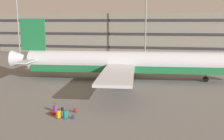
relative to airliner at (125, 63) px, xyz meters
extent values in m
plane|color=slate|center=(0.73, -2.81, -2.94)|extent=(600.00, 600.00, 0.00)
cube|color=gray|center=(0.73, 47.78, 3.26)|extent=(165.35, 21.98, 12.40)
cube|color=#2D2D33|center=(0.73, 36.69, -0.88)|extent=(163.70, 0.24, 0.70)
cube|color=#2D2D33|center=(0.73, 36.69, 3.26)|extent=(163.70, 0.24, 0.70)
cube|color=#2D2D33|center=(0.73, 36.69, 7.39)|extent=(163.70, 0.24, 0.70)
cylinder|color=silver|center=(0.42, 0.03, 0.18)|extent=(34.00, 5.98, 3.59)
cube|color=#1E723F|center=(0.42, 0.03, -0.81)|extent=(32.64, 5.81, 1.15)
cone|color=silver|center=(-17.71, -1.26, 0.45)|extent=(4.50, 3.17, 2.87)
cube|color=#1E723F|center=(-15.86, -1.13, 4.66)|extent=(4.32, 0.66, 5.38)
cube|color=silver|center=(-15.70, 2.30, 0.63)|extent=(2.18, 5.50, 0.20)
cube|color=silver|center=(-15.22, -4.50, 0.63)|extent=(2.18, 5.50, 0.20)
cube|color=silver|center=(-1.21, 8.83, -0.09)|extent=(5.40, 14.48, 0.36)
cube|color=silver|center=(0.05, -8.92, -0.09)|extent=(5.40, 14.48, 0.36)
cylinder|color=#9E9EA3|center=(-0.53, 6.32, -1.38)|extent=(2.70, 2.15, 1.97)
cylinder|color=#9E9EA3|center=(0.37, -6.33, -1.38)|extent=(2.70, 2.15, 1.97)
cylinder|color=black|center=(13.24, 0.94, -2.49)|extent=(0.92, 0.41, 0.90)
cylinder|color=slate|center=(13.24, 0.94, -1.83)|extent=(0.20, 0.20, 1.33)
cylinder|color=black|center=(-1.04, 1.45, -2.49)|extent=(0.92, 0.41, 0.90)
cylinder|color=slate|center=(-1.04, 1.45, -1.83)|extent=(0.20, 0.20, 1.33)
cylinder|color=black|center=(-0.83, -1.59, -2.49)|extent=(0.92, 0.41, 0.90)
cylinder|color=slate|center=(-0.83, -1.59, -1.83)|extent=(0.20, 0.20, 1.33)
cylinder|color=gray|center=(-35.86, 29.08, 7.42)|extent=(0.36, 0.36, 20.72)
cylinder|color=gray|center=(1.88, 29.08, 8.28)|extent=(0.36, 0.36, 22.45)
cube|color=#B21E23|center=(-5.52, -17.80, -2.81)|extent=(0.76, 0.77, 0.26)
cube|color=black|center=(-5.27, -18.07, -2.81)|extent=(0.16, 0.16, 0.02)
cube|color=#72388C|center=(-5.64, -16.96, -2.57)|extent=(0.36, 0.45, 0.65)
cylinder|color=#333338|center=(-5.69, -16.84, -2.14)|extent=(0.02, 0.02, 0.20)
cylinder|color=#333338|center=(-5.75, -17.04, -2.14)|extent=(0.02, 0.02, 0.20)
cube|color=black|center=(-5.72, -16.94, -2.04)|extent=(0.09, 0.21, 0.02)
cylinder|color=black|center=(-5.50, -16.84, -2.92)|extent=(0.05, 0.03, 0.05)
cylinder|color=black|center=(-5.59, -17.14, -2.92)|extent=(0.05, 0.03, 0.05)
cylinder|color=black|center=(-5.70, -16.78, -2.92)|extent=(0.05, 0.03, 0.05)
cylinder|color=black|center=(-5.79, -17.08, -2.92)|extent=(0.05, 0.03, 0.05)
cube|color=#147266|center=(-3.79, -18.76, -2.50)|extent=(0.40, 0.50, 0.79)
cylinder|color=#333338|center=(-3.79, -18.91, -2.06)|extent=(0.02, 0.02, 0.09)
cylinder|color=#333338|center=(-3.67, -18.68, -2.06)|extent=(0.02, 0.02, 0.09)
cube|color=black|center=(-3.73, -18.79, -2.01)|extent=(0.14, 0.24, 0.02)
cylinder|color=black|center=(-3.94, -18.89, -2.92)|extent=(0.05, 0.04, 0.05)
cylinder|color=black|center=(-3.78, -18.56, -2.92)|extent=(0.05, 0.04, 0.05)
cylinder|color=black|center=(-3.79, -18.97, -2.92)|extent=(0.05, 0.04, 0.05)
cylinder|color=black|center=(-3.63, -18.64, -2.92)|extent=(0.05, 0.04, 0.05)
cube|color=orange|center=(-4.52, -18.78, -2.52)|extent=(0.46, 0.54, 0.74)
cylinder|color=#333338|center=(-4.51, -18.93, -2.11)|extent=(0.02, 0.02, 0.10)
cylinder|color=#333338|center=(-4.39, -18.70, -2.11)|extent=(0.02, 0.02, 0.10)
cube|color=black|center=(-4.45, -18.82, -2.06)|extent=(0.14, 0.24, 0.02)
cylinder|color=black|center=(-4.71, -18.89, -2.92)|extent=(0.05, 0.04, 0.05)
cylinder|color=black|center=(-4.53, -18.56, -2.92)|extent=(0.05, 0.04, 0.05)
cylinder|color=black|center=(-4.51, -19.00, -2.92)|extent=(0.05, 0.04, 0.05)
cylinder|color=black|center=(-4.34, -18.66, -2.92)|extent=(0.05, 0.04, 0.05)
ellipsoid|color=navy|center=(-3.04, -18.67, -2.74)|extent=(0.35, 0.30, 0.40)
ellipsoid|color=navy|center=(-3.07, -18.76, -2.80)|extent=(0.23, 0.16, 0.18)
torus|color=black|center=(-3.03, -18.64, -2.53)|extent=(0.08, 0.04, 0.08)
cube|color=black|center=(-2.93, -18.61, -2.74)|extent=(0.04, 0.04, 0.34)
cube|color=black|center=(-3.08, -18.56, -2.74)|extent=(0.04, 0.04, 0.34)
ellipsoid|color=black|center=(-4.94, -16.65, -2.71)|extent=(0.37, 0.40, 0.47)
ellipsoid|color=black|center=(-5.01, -16.60, -2.78)|extent=(0.22, 0.25, 0.21)
torus|color=black|center=(-4.92, -16.66, -2.46)|extent=(0.06, 0.07, 0.08)
cube|color=black|center=(-4.94, -16.78, -2.71)|extent=(0.04, 0.04, 0.40)
cube|color=black|center=(-4.82, -16.62, -2.71)|extent=(0.04, 0.04, 0.40)
ellipsoid|color=maroon|center=(-3.42, -16.79, -2.72)|extent=(0.44, 0.44, 0.44)
ellipsoid|color=maroon|center=(-3.34, -16.87, -2.79)|extent=(0.27, 0.26, 0.20)
torus|color=black|center=(-3.44, -16.77, -2.49)|extent=(0.07, 0.07, 0.08)
cube|color=black|center=(-3.42, -16.64, -2.72)|extent=(0.04, 0.04, 0.38)
cube|color=black|center=(-3.57, -16.79, -2.72)|extent=(0.04, 0.04, 0.38)
camera|label=1|loc=(5.22, -42.42, 6.73)|focal=41.21mm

